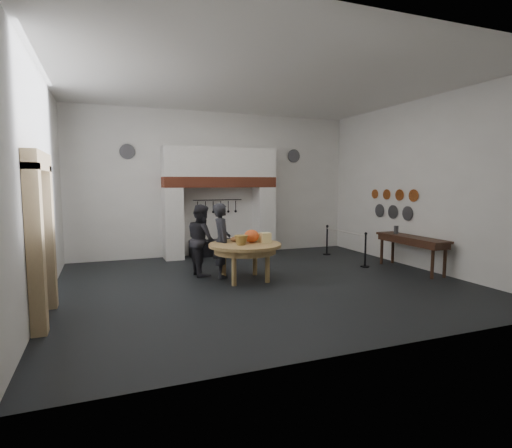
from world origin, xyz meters
name	(u,v)px	position (x,y,z in m)	size (l,w,h in m)	color
floor	(264,282)	(0.00, 0.00, 0.00)	(9.00, 8.00, 0.02)	black
ceiling	(264,82)	(0.00, 0.00, 4.50)	(9.00, 8.00, 0.02)	silver
wall_back	(217,184)	(0.00, 4.00, 2.25)	(9.00, 0.02, 4.50)	silver
wall_front	(377,187)	(0.00, -4.00, 2.25)	(9.00, 0.02, 4.50)	silver
wall_left	(40,186)	(-4.50, 0.00, 2.25)	(0.02, 8.00, 4.50)	silver
wall_right	(421,185)	(4.50, 0.00, 2.25)	(0.02, 8.00, 4.50)	silver
chimney_pier_left	(173,223)	(-1.48, 3.65, 1.07)	(0.55, 0.70, 2.15)	silver
chimney_pier_right	(264,220)	(1.48, 3.65, 1.07)	(0.55, 0.70, 2.15)	silver
hearth_brick_band	(220,182)	(0.00, 3.65, 2.31)	(3.50, 0.72, 0.32)	#9E442B
chimney_hood	(220,162)	(0.00, 3.65, 2.92)	(3.50, 0.70, 0.90)	silver
iron_range	(220,247)	(0.00, 3.72, 0.25)	(1.90, 0.45, 0.50)	black
utensil_rail	(218,200)	(0.00, 3.92, 1.75)	(0.02, 0.02, 1.60)	black
door_recess	(36,247)	(-4.47, -1.00, 1.25)	(0.04, 1.10, 2.50)	black
door_jamb_near	(36,250)	(-4.38, -1.70, 1.30)	(0.22, 0.30, 2.60)	tan
door_jamb_far	(48,238)	(-4.38, -0.30, 1.30)	(0.22, 0.30, 2.60)	tan
door_lintel	(37,161)	(-4.38, -1.00, 2.65)	(0.22, 1.70, 0.30)	tan
wall_plaque	(50,217)	(-4.45, 0.80, 1.60)	(0.05, 0.34, 0.44)	gold
work_table	(245,245)	(-0.33, 0.37, 0.84)	(1.71, 1.71, 0.07)	#A78C4F
pumpkin	(252,236)	(-0.13, 0.47, 1.03)	(0.36, 0.36, 0.31)	#E35720
cheese_block_big	(266,238)	(0.17, 0.32, 0.99)	(0.22, 0.22, 0.24)	#FFEA98
cheese_block_small	(260,237)	(0.15, 0.62, 0.97)	(0.18, 0.18, 0.20)	#FAE595
wicker_basket	(241,240)	(-0.48, 0.22, 0.98)	(0.32, 0.32, 0.22)	#A27F3B
bread_loaf	(236,239)	(-0.43, 0.72, 0.94)	(0.31, 0.18, 0.13)	#915F33
visitor_near	(222,240)	(-0.75, 0.87, 0.90)	(0.66, 0.43, 1.81)	black
visitor_far	(202,240)	(-1.15, 1.27, 0.89)	(0.86, 0.67, 1.78)	black
side_table	(412,238)	(4.10, -0.19, 0.87)	(0.55, 2.20, 0.06)	#392014
pewter_jug	(396,230)	(4.10, 0.41, 1.01)	(0.12, 0.12, 0.22)	#434348
copper_pan_a	(414,196)	(4.46, 0.20, 1.95)	(0.34, 0.34, 0.03)	#C6662D
copper_pan_b	(399,195)	(4.46, 0.75, 1.95)	(0.32, 0.32, 0.03)	#C6662D
copper_pan_c	(387,194)	(4.46, 1.30, 1.95)	(0.30, 0.30, 0.03)	#C6662D
copper_pan_d	(375,194)	(4.46, 1.85, 1.95)	(0.28, 0.28, 0.03)	#C6662D
pewter_plate_left	(408,213)	(4.46, 0.40, 1.45)	(0.40, 0.40, 0.03)	#4C4C51
pewter_plate_mid	(393,212)	(4.46, 1.00, 1.45)	(0.40, 0.40, 0.03)	#4C4C51
pewter_plate_right	(380,211)	(4.46, 1.60, 1.45)	(0.40, 0.40, 0.03)	#4C4C51
pewter_plate_back_left	(127,152)	(-2.70, 3.96, 3.20)	(0.44, 0.44, 0.03)	#4C4C51
pewter_plate_back_right	(294,156)	(2.70, 3.96, 3.20)	(0.44, 0.44, 0.03)	#4C4C51
barrier_post_near	(365,251)	(3.23, 0.59, 0.45)	(0.05, 0.05, 0.90)	black
barrier_post_far	(327,241)	(3.23, 2.59, 0.45)	(0.05, 0.05, 0.90)	black
barrier_rope	(345,232)	(3.23, 1.59, 0.85)	(0.04, 0.04, 2.00)	beige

